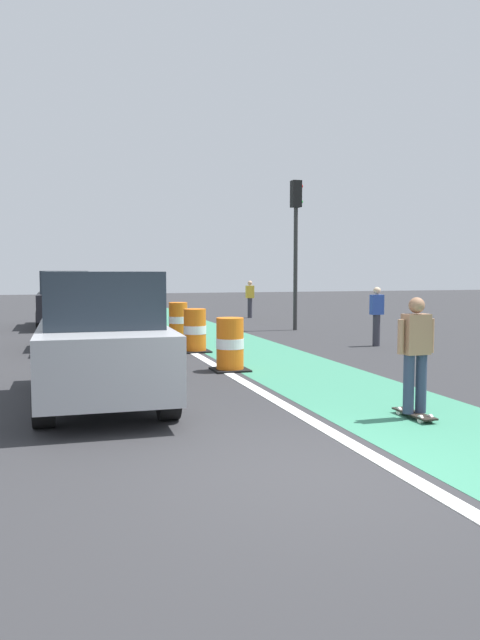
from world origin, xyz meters
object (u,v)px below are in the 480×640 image
(parked_suv_third, at_px, (64,298))
(pedestrian_waiting, at_px, (250,298))
(skateboarder_on_lane, at_px, (416,353))
(traffic_barrel_mid, at_px, (195,331))
(traffic_barrel_back, at_px, (178,321))
(traffic_barrel_front, at_px, (230,345))
(traffic_light_corner, at_px, (296,228))
(pedestrian_crossing, at_px, (377,314))
(parked_sedan_second, at_px, (87,316))
(parked_suv_nearest, at_px, (101,336))

(parked_suv_third, height_order, pedestrian_waiting, parked_suv_third)
(skateboarder_on_lane, bearing_deg, parked_suv_third, 104.99)
(parked_suv_third, bearing_deg, traffic_barrel_mid, -70.32)
(parked_suv_third, bearing_deg, traffic_barrel_back, -57.96)
(traffic_barrel_front, height_order, traffic_light_corner, traffic_light_corner)
(traffic_barrel_back, bearing_deg, traffic_light_corner, 17.56)
(traffic_barrel_back, height_order, pedestrian_waiting, pedestrian_waiting)
(traffic_barrel_mid, distance_m, traffic_light_corner, 7.16)
(traffic_light_corner, distance_m, pedestrian_waiting, 6.32)
(traffic_barrel_mid, height_order, pedestrian_waiting, pedestrian_waiting)
(skateboarder_on_lane, height_order, traffic_barrel_mid, skateboarder_on_lane)
(skateboarder_on_lane, bearing_deg, traffic_light_corner, 75.25)
(traffic_barrel_mid, relative_size, pedestrian_crossing, 0.68)
(pedestrian_crossing, bearing_deg, parked_sedan_second, 164.09)
(traffic_barrel_back, bearing_deg, skateboarder_on_lane, -84.20)
(traffic_barrel_front, xyz_separation_m, traffic_barrel_mid, (-0.03, 3.09, 0.00))
(parked_sedan_second, xyz_separation_m, traffic_light_corner, (7.15, 2.72, 2.67))
(traffic_light_corner, relative_size, pedestrian_waiting, 3.17)
(traffic_barrel_front, relative_size, pedestrian_crossing, 0.68)
(parked_suv_nearest, xyz_separation_m, traffic_light_corner, (7.34, 10.01, 2.47))
(skateboarder_on_lane, height_order, parked_suv_third, parked_suv_third)
(parked_suv_third, relative_size, traffic_barrel_front, 4.24)
(parked_suv_nearest, distance_m, traffic_barrel_front, 3.64)
(traffic_barrel_back, xyz_separation_m, pedestrian_crossing, (4.78, -3.48, 0.33))
(parked_suv_nearest, bearing_deg, traffic_barrel_back, 71.12)
(parked_suv_third, bearing_deg, parked_suv_nearest, -88.95)
(skateboarder_on_lane, bearing_deg, parked_suv_nearest, 149.46)
(parked_suv_nearest, relative_size, pedestrian_crossing, 2.89)
(skateboarder_on_lane, xyz_separation_m, parked_sedan_second, (-3.88, 9.69, -0.08))
(parked_sedan_second, distance_m, traffic_light_corner, 8.10)
(traffic_light_corner, bearing_deg, skateboarder_on_lane, -104.75)
(traffic_light_corner, bearing_deg, pedestrian_waiting, 87.90)
(parked_suv_third, xyz_separation_m, traffic_barrel_back, (3.20, -5.11, -0.50))
(traffic_barrel_mid, xyz_separation_m, traffic_barrel_back, (0.22, 3.22, 0.00))
(traffic_barrel_front, bearing_deg, parked_suv_third, 104.78)
(traffic_barrel_back, distance_m, pedestrian_waiting, 8.49)
(skateboarder_on_lane, relative_size, parked_sedan_second, 0.41)
(parked_suv_nearest, distance_m, pedestrian_waiting, 17.47)
(parked_suv_third, xyz_separation_m, traffic_light_corner, (7.59, -3.72, 2.47))
(parked_sedan_second, relative_size, pedestrian_waiting, 2.58)
(pedestrian_crossing, bearing_deg, traffic_barrel_front, -150.37)
(traffic_barrel_front, relative_size, pedestrian_waiting, 0.68)
(skateboarder_on_lane, relative_size, parked_suv_nearest, 0.36)
(parked_suv_third, height_order, traffic_light_corner, traffic_light_corner)
(traffic_barrel_front, bearing_deg, traffic_barrel_mid, 90.59)
(parked_suv_nearest, bearing_deg, traffic_barrel_mid, 63.19)
(parked_suv_nearest, distance_m, traffic_barrel_mid, 6.07)
(traffic_barrel_front, relative_size, traffic_barrel_back, 1.00)
(skateboarder_on_lane, height_order, traffic_light_corner, traffic_light_corner)
(parked_suv_nearest, relative_size, parked_suv_third, 1.00)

